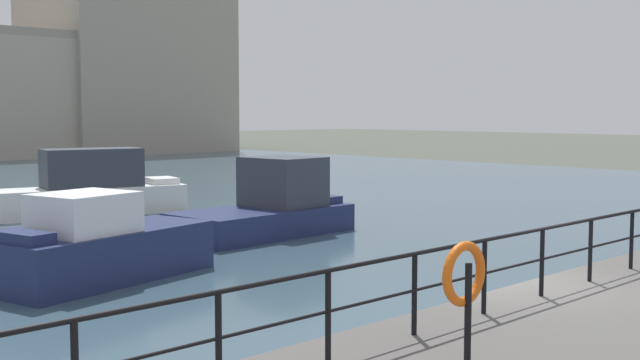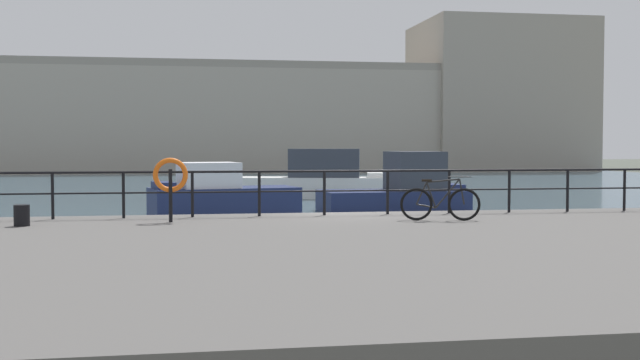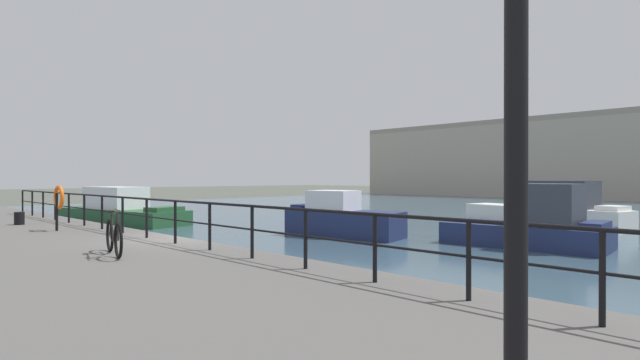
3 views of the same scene
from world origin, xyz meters
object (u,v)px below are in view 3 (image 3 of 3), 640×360
at_px(moored_small_launch, 120,210).
at_px(moored_blue_motorboat, 534,225).
at_px(life_ring_stand, 59,199).
at_px(mooring_bollard, 19,218).
at_px(parked_bicycle, 114,237).
at_px(moored_green_narrowboat, 548,209).
at_px(moored_red_daysailer, 342,219).

height_order(moored_small_launch, moored_blue_motorboat, moored_blue_motorboat).
bearing_deg(life_ring_stand, mooring_bollard, -173.33).
xyz_separation_m(moored_small_launch, life_ring_stand, (12.04, -6.85, 1.24)).
bearing_deg(parked_bicycle, moored_green_narrowboat, 100.83).
bearing_deg(moored_small_launch, moored_blue_motorboat, 7.21).
bearing_deg(parked_bicycle, life_ring_stand, -173.69).
height_order(moored_green_narrowboat, life_ring_stand, moored_green_narrowboat).
distance_m(moored_red_daysailer, mooring_bollard, 12.46).
relative_size(moored_small_launch, parked_bicycle, 5.58).
bearing_deg(moored_red_daysailer, moored_small_launch, 5.29).
bearing_deg(moored_blue_motorboat, moored_red_daysailer, -163.31).
bearing_deg(moored_green_narrowboat, moored_red_daysailer, -101.18).
xyz_separation_m(moored_green_narrowboat, mooring_bollard, (-9.72, -22.69, 0.31)).
height_order(moored_blue_motorboat, life_ring_stand, moored_blue_motorboat).
bearing_deg(life_ring_stand, parked_bicycle, -6.59).
distance_m(moored_green_narrowboat, parked_bicycle, 23.03).
xyz_separation_m(parked_bicycle, mooring_bollard, (-8.89, 0.33, -0.17)).
height_order(moored_green_narrowboat, mooring_bollard, moored_green_narrowboat).
height_order(moored_blue_motorboat, moored_green_narrowboat, moored_green_narrowboat).
xyz_separation_m(moored_blue_motorboat, moored_green_narrowboat, (-2.34, 8.41, 0.08)).
distance_m(parked_bicycle, mooring_bollard, 8.89).
distance_m(moored_small_launch, life_ring_stand, 13.91).
bearing_deg(moored_blue_motorboat, moored_green_narrowboat, 102.22).
relative_size(mooring_bollard, life_ring_stand, 0.31).
bearing_deg(moored_green_narrowboat, life_ring_stand, -93.27).
height_order(moored_small_launch, life_ring_stand, life_ring_stand).
relative_size(moored_small_launch, mooring_bollard, 22.06).
bearing_deg(moored_red_daysailer, life_ring_stand, 69.44).
height_order(moored_small_launch, mooring_bollard, moored_small_launch).
distance_m(moored_green_narrowboat, life_ring_stand, 23.34).
xyz_separation_m(moored_green_narrowboat, life_ring_stand, (-6.70, -22.34, 1.07)).
bearing_deg(moored_blue_motorboat, mooring_bollard, -133.55).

